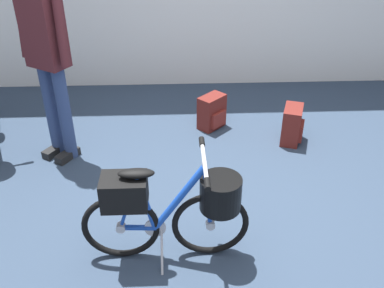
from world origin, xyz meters
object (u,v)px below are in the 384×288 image
at_px(folding_bike_foreground, 172,207).
at_px(backpack_on_floor, 292,125).
at_px(handbag_on_floor, 212,112).
at_px(visitor_near_wall, 46,46).

xyz_separation_m(folding_bike_foreground, backpack_on_floor, (1.13, 1.43, -0.23)).
bearing_deg(backpack_on_floor, handbag_on_floor, 157.46).
bearing_deg(handbag_on_floor, visitor_near_wall, -162.25).
xyz_separation_m(backpack_on_floor, handbag_on_floor, (-0.74, 0.31, -0.01)).
distance_m(visitor_near_wall, backpack_on_floor, 2.29).
distance_m(visitor_near_wall, handbag_on_floor, 1.69).
bearing_deg(handbag_on_floor, backpack_on_floor, -22.54).
distance_m(folding_bike_foreground, backpack_on_floor, 1.84).
relative_size(backpack_on_floor, handbag_on_floor, 1.03).
bearing_deg(visitor_near_wall, folding_bike_foreground, -52.36).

